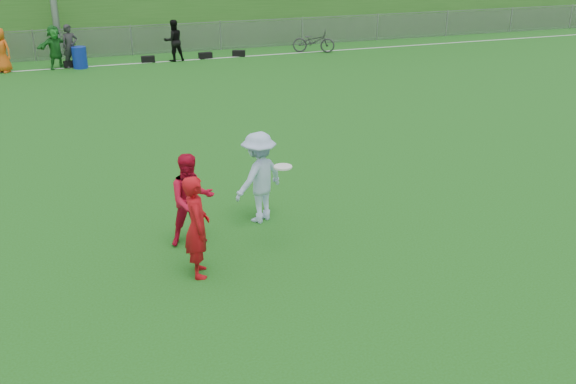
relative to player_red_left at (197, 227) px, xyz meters
name	(u,v)px	position (x,y,z in m)	size (l,w,h in m)	color
ground	(287,257)	(1.51, 0.05, -0.84)	(120.00, 120.00, 0.00)	#1E5812
sideline_far	(139,63)	(1.51, 18.05, -0.84)	(60.00, 0.10, 0.01)	white
fence	(131,40)	(1.51, 20.05, -0.19)	(58.00, 0.06, 1.30)	gray
spectator_row	(62,47)	(-1.42, 18.05, 0.01)	(8.38, 1.11, 1.69)	#B6300C
gear_bags	(168,58)	(2.73, 18.15, -0.71)	(7.58, 0.46, 0.26)	black
player_red_left	(197,227)	(0.00, 0.00, 0.00)	(0.61, 0.40, 1.68)	#B60C14
player_red_center	(192,200)	(0.15, 1.12, -0.02)	(0.80, 0.62, 1.65)	#B90C28
player_blue	(259,177)	(1.54, 1.65, 0.03)	(1.12, 0.64, 1.74)	#AEC8F2
frisbee	(283,167)	(1.55, 0.34, 0.68)	(0.31, 0.31, 0.03)	silver
recycling_bin	(80,58)	(-0.81, 17.84, -0.42)	(0.56, 0.56, 0.84)	#0E299E
bicycle	(314,41)	(9.25, 17.94, -0.35)	(0.65, 1.88, 0.99)	#2B2B2D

